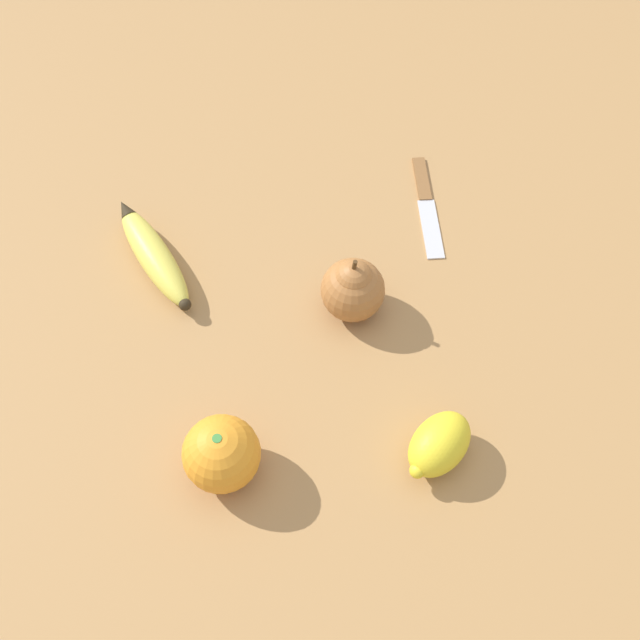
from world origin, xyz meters
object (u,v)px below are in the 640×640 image
(lemon, at_px, (439,444))
(paring_knife, at_px, (426,202))
(orange, at_px, (221,454))
(banana, at_px, (153,255))
(pear, at_px, (354,286))

(lemon, bearing_deg, paring_knife, 18.94)
(orange, distance_m, lemon, 0.22)
(banana, distance_m, paring_knife, 0.36)
(paring_knife, bearing_deg, lemon, 83.71)
(banana, xyz_separation_m, lemon, (-0.11, -0.39, 0.01))
(banana, height_order, lemon, lemon)
(pear, xyz_separation_m, paring_knife, (0.18, -0.03, -0.04))
(orange, bearing_deg, paring_knife, -11.75)
(orange, height_order, lemon, orange)
(pear, height_order, paring_knife, pear)
(orange, bearing_deg, banana, 42.91)
(lemon, xyz_separation_m, paring_knife, (0.33, 0.11, -0.02))
(pear, height_order, lemon, pear)
(paring_knife, bearing_deg, orange, 53.03)
(lemon, height_order, paring_knife, lemon)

